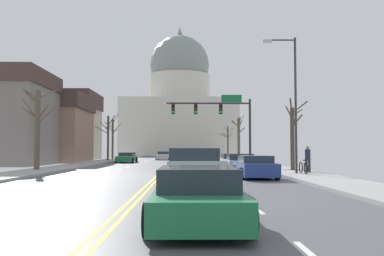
{
  "coord_description": "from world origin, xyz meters",
  "views": [
    {
      "loc": [
        1.6,
        -25.06,
        1.6
      ],
      "look_at": [
        2.39,
        27.87,
        4.23
      ],
      "focal_mm": 39.18,
      "sensor_mm": 36.0,
      "label": 1
    }
  ],
  "objects_px": {
    "sedan_near_01": "(240,164)",
    "sedan_oncoming_01": "(164,156)",
    "pedestrian_00": "(308,158)",
    "street_lamp_right": "(292,93)",
    "sedan_near_00": "(231,161)",
    "sedan_oncoming_00": "(127,158)",
    "sedan_near_02": "(255,167)",
    "sedan_near_04": "(198,197)",
    "bicycle_parked": "(303,168)",
    "pickup_truck_near_03": "(194,172)",
    "signal_gantry": "(219,114)"
  },
  "relations": [
    {
      "from": "sedan_near_01",
      "to": "pickup_truck_near_03",
      "type": "distance_m",
      "value": 13.05
    },
    {
      "from": "bicycle_parked",
      "to": "signal_gantry",
      "type": "bearing_deg",
      "value": 105.05
    },
    {
      "from": "sedan_near_00",
      "to": "signal_gantry",
      "type": "bearing_deg",
      "value": 99.98
    },
    {
      "from": "street_lamp_right",
      "to": "sedan_oncoming_01",
      "type": "bearing_deg",
      "value": 104.89
    },
    {
      "from": "sedan_near_04",
      "to": "sedan_oncoming_01",
      "type": "distance_m",
      "value": 52.07
    },
    {
      "from": "pedestrian_00",
      "to": "sedan_near_04",
      "type": "bearing_deg",
      "value": -113.37
    },
    {
      "from": "sedan_near_00",
      "to": "sedan_near_01",
      "type": "xyz_separation_m",
      "value": [
        -0.14,
        -6.48,
        0.02
      ]
    },
    {
      "from": "sedan_near_02",
      "to": "bicycle_parked",
      "type": "distance_m",
      "value": 3.57
    },
    {
      "from": "signal_gantry",
      "to": "street_lamp_right",
      "type": "distance_m",
      "value": 14.36
    },
    {
      "from": "street_lamp_right",
      "to": "signal_gantry",
      "type": "bearing_deg",
      "value": 102.96
    },
    {
      "from": "sedan_near_01",
      "to": "sedan_near_04",
      "type": "distance_m",
      "value": 19.86
    },
    {
      "from": "pickup_truck_near_03",
      "to": "sedan_near_04",
      "type": "xyz_separation_m",
      "value": [
        -0.06,
        -6.96,
        -0.16
      ]
    },
    {
      "from": "sedan_near_00",
      "to": "pedestrian_00",
      "type": "height_order",
      "value": "pedestrian_00"
    },
    {
      "from": "street_lamp_right",
      "to": "sedan_near_00",
      "type": "height_order",
      "value": "street_lamp_right"
    },
    {
      "from": "pedestrian_00",
      "to": "sedan_oncoming_01",
      "type": "bearing_deg",
      "value": 107.18
    },
    {
      "from": "signal_gantry",
      "to": "sedan_oncoming_00",
      "type": "xyz_separation_m",
      "value": [
        -9.98,
        9.81,
        -4.27
      ]
    },
    {
      "from": "signal_gantry",
      "to": "pedestrian_00",
      "type": "height_order",
      "value": "signal_gantry"
    },
    {
      "from": "sedan_near_02",
      "to": "pickup_truck_near_03",
      "type": "bearing_deg",
      "value": -116.17
    },
    {
      "from": "street_lamp_right",
      "to": "bicycle_parked",
      "type": "bearing_deg",
      "value": -18.46
    },
    {
      "from": "street_lamp_right",
      "to": "sedan_near_01",
      "type": "xyz_separation_m",
      "value": [
        -2.68,
        3.67,
        -4.34
      ]
    },
    {
      "from": "sedan_near_01",
      "to": "sedan_oncoming_01",
      "type": "distance_m",
      "value": 33.11
    },
    {
      "from": "sedan_near_02",
      "to": "pedestrian_00",
      "type": "distance_m",
      "value": 4.8
    },
    {
      "from": "sedan_near_01",
      "to": "sedan_oncoming_00",
      "type": "height_order",
      "value": "sedan_near_01"
    },
    {
      "from": "sedan_near_00",
      "to": "sedan_near_01",
      "type": "bearing_deg",
      "value": -91.24
    },
    {
      "from": "sedan_near_01",
      "to": "sedan_near_04",
      "type": "xyz_separation_m",
      "value": [
        -3.41,
        -19.57,
        -0.02
      ]
    },
    {
      "from": "sedan_near_00",
      "to": "sedan_oncoming_01",
      "type": "distance_m",
      "value": 26.84
    },
    {
      "from": "signal_gantry",
      "to": "sedan_oncoming_01",
      "type": "relative_size",
      "value": 1.7
    },
    {
      "from": "street_lamp_right",
      "to": "sedan_near_01",
      "type": "relative_size",
      "value": 1.85
    },
    {
      "from": "street_lamp_right",
      "to": "sedan_oncoming_00",
      "type": "height_order",
      "value": "street_lamp_right"
    },
    {
      "from": "pickup_truck_near_03",
      "to": "sedan_near_01",
      "type": "bearing_deg",
      "value": 75.12
    },
    {
      "from": "sedan_oncoming_01",
      "to": "pickup_truck_near_03",
      "type": "bearing_deg",
      "value": -85.49
    },
    {
      "from": "sedan_near_04",
      "to": "sedan_oncoming_00",
      "type": "relative_size",
      "value": 0.99
    },
    {
      "from": "pickup_truck_near_03",
      "to": "sedan_oncoming_01",
      "type": "xyz_separation_m",
      "value": [
        -3.55,
        45.0,
        -0.15
      ]
    },
    {
      "from": "sedan_near_00",
      "to": "pedestrian_00",
      "type": "bearing_deg",
      "value": -67.45
    },
    {
      "from": "sedan_near_04",
      "to": "sedan_oncoming_00",
      "type": "bearing_deg",
      "value": 100.15
    },
    {
      "from": "sedan_oncoming_01",
      "to": "pedestrian_00",
      "type": "bearing_deg",
      "value": -72.82
    },
    {
      "from": "sedan_near_00",
      "to": "sedan_near_04",
      "type": "distance_m",
      "value": 26.29
    },
    {
      "from": "sedan_near_00",
      "to": "bicycle_parked",
      "type": "height_order",
      "value": "sedan_near_00"
    },
    {
      "from": "signal_gantry",
      "to": "pickup_truck_near_03",
      "type": "height_order",
      "value": "signal_gantry"
    },
    {
      "from": "sedan_near_04",
      "to": "bicycle_parked",
      "type": "bearing_deg",
      "value": 66.92
    },
    {
      "from": "sedan_near_02",
      "to": "pickup_truck_near_03",
      "type": "distance_m",
      "value": 7.89
    },
    {
      "from": "signal_gantry",
      "to": "sedan_near_02",
      "type": "distance_m",
      "value": 16.42
    },
    {
      "from": "sedan_near_04",
      "to": "sedan_near_00",
      "type": "bearing_deg",
      "value": 82.24
    },
    {
      "from": "signal_gantry",
      "to": "bicycle_parked",
      "type": "xyz_separation_m",
      "value": [
        3.82,
        -14.19,
        -4.34
      ]
    },
    {
      "from": "street_lamp_right",
      "to": "sedan_near_00",
      "type": "bearing_deg",
      "value": 104.06
    },
    {
      "from": "sedan_near_01",
      "to": "sedan_near_02",
      "type": "xyz_separation_m",
      "value": [
        0.13,
        -5.53,
        0.0
      ]
    },
    {
      "from": "sedan_near_04",
      "to": "bicycle_parked",
      "type": "xyz_separation_m",
      "value": [
        6.69,
        15.7,
        -0.08
      ]
    },
    {
      "from": "street_lamp_right",
      "to": "sedan_near_02",
      "type": "distance_m",
      "value": 5.37
    },
    {
      "from": "sedan_oncoming_01",
      "to": "sedan_oncoming_00",
      "type": "bearing_deg",
      "value": -106.43
    },
    {
      "from": "street_lamp_right",
      "to": "sedan_near_00",
      "type": "xyz_separation_m",
      "value": [
        -2.54,
        10.15,
        -4.36
      ]
    }
  ]
}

